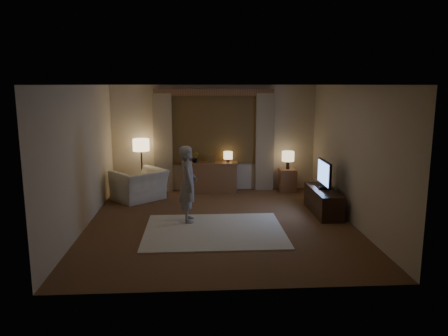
{
  "coord_description": "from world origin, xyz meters",
  "views": [
    {
      "loc": [
        -0.42,
        -7.96,
        2.61
      ],
      "look_at": [
        0.11,
        0.6,
        0.96
      ],
      "focal_mm": 35.0,
      "sensor_mm": 36.0,
      "label": 1
    }
  ],
  "objects": [
    {
      "name": "tv",
      "position": [
        2.15,
        0.55,
        0.83
      ],
      "size": [
        0.2,
        0.82,
        0.59
      ],
      "color": "black",
      "rests_on": "tv_stand"
    },
    {
      "name": "rug",
      "position": [
        -0.13,
        -0.45,
        0.01
      ],
      "size": [
        2.5,
        2.0,
        0.02
      ],
      "primitive_type": "cube",
      "color": "beige",
      "rests_on": "floor"
    },
    {
      "name": "floor_lamp",
      "position": [
        -1.75,
        2.43,
        1.12
      ],
      "size": [
        0.39,
        0.39,
        1.34
      ],
      "color": "black",
      "rests_on": "floor"
    },
    {
      "name": "side_table",
      "position": [
        1.8,
        2.45,
        0.28
      ],
      "size": [
        0.4,
        0.4,
        0.56
      ],
      "primitive_type": "cube",
      "color": "brown",
      "rests_on": "floor"
    },
    {
      "name": "plant",
      "position": [
        -0.47,
        2.5,
        0.85
      ],
      "size": [
        0.16,
        0.13,
        0.3
      ],
      "primitive_type": "imported",
      "color": "#999999",
      "rests_on": "sideboard"
    },
    {
      "name": "room",
      "position": [
        0.0,
        0.5,
        1.33
      ],
      "size": [
        5.04,
        5.54,
        2.64
      ],
      "color": "brown",
      "rests_on": "ground"
    },
    {
      "name": "armchair",
      "position": [
        -1.75,
        1.83,
        0.35
      ],
      "size": [
        1.42,
        1.41,
        0.7
      ],
      "primitive_type": "imported",
      "rotation": [
        0.0,
        0.0,
        -2.43
      ],
      "color": "beige",
      "rests_on": "floor"
    },
    {
      "name": "tv_stand",
      "position": [
        2.15,
        0.55,
        0.25
      ],
      "size": [
        0.45,
        1.4,
        0.5
      ],
      "primitive_type": "cube",
      "color": "black",
      "rests_on": "floor"
    },
    {
      "name": "table_lamp_side",
      "position": [
        1.8,
        2.45,
        0.87
      ],
      "size": [
        0.3,
        0.3,
        0.44
      ],
      "color": "black",
      "rests_on": "side_table"
    },
    {
      "name": "person",
      "position": [
        -0.6,
        0.13,
        0.75
      ],
      "size": [
        0.38,
        0.56,
        1.46
      ],
      "primitive_type": "imported",
      "rotation": [
        0.0,
        0.0,
        1.64
      ],
      "color": "gray",
      "rests_on": "rug"
    },
    {
      "name": "table_lamp_sideboard",
      "position": [
        0.33,
        2.5,
        0.9
      ],
      "size": [
        0.22,
        0.22,
        0.3
      ],
      "color": "black",
      "rests_on": "sideboard"
    },
    {
      "name": "picture_frame",
      "position": [
        -0.07,
        2.5,
        0.8
      ],
      "size": [
        0.16,
        0.02,
        0.2
      ],
      "primitive_type": "cube",
      "color": "brown",
      "rests_on": "sideboard"
    },
    {
      "name": "sideboard",
      "position": [
        -0.07,
        2.5,
        0.35
      ],
      "size": [
        1.2,
        0.4,
        0.7
      ],
      "primitive_type": "cube",
      "color": "brown",
      "rests_on": "floor"
    }
  ]
}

